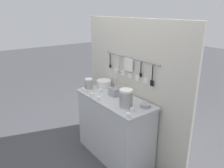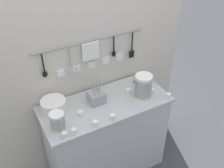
# 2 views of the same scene
# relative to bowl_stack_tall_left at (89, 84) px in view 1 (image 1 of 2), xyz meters

# --- Properties ---
(ground_plane) EXTENTS (20.00, 20.00, 0.00)m
(ground_plane) POSITION_rel_bowl_stack_tall_left_xyz_m (0.47, 0.11, -0.96)
(ground_plane) COLOR #424247
(counter) EXTENTS (1.16, 0.51, 0.88)m
(counter) POSITION_rel_bowl_stack_tall_left_xyz_m (0.47, 0.11, -0.52)
(counter) COLOR #B7BABC
(counter) RESTS_ON ground
(back_wall) EXTENTS (1.96, 0.11, 1.88)m
(back_wall) POSITION_rel_bowl_stack_tall_left_xyz_m (0.47, 0.39, -0.02)
(back_wall) COLOR beige
(back_wall) RESTS_ON ground
(bowl_stack_tall_left) EXTENTS (0.12, 0.12, 0.16)m
(bowl_stack_tall_left) POSITION_rel_bowl_stack_tall_left_xyz_m (0.00, 0.00, 0.00)
(bowl_stack_tall_left) COLOR white
(bowl_stack_tall_left) RESTS_ON counter
(bowl_stack_short_front) EXTENTS (0.15, 0.15, 0.23)m
(bowl_stack_short_front) POSITION_rel_bowl_stack_tall_left_xyz_m (0.80, 0.02, 0.04)
(bowl_stack_short_front) COLOR white
(bowl_stack_short_front) RESTS_ON counter
(plate_stack) EXTENTS (0.21, 0.21, 0.11)m
(plate_stack) POSITION_rel_bowl_stack_tall_left_xyz_m (0.04, 0.23, -0.03)
(plate_stack) COLOR white
(plate_stack) RESTS_ON counter
(steel_mixing_bowl) EXTENTS (0.12, 0.12, 0.04)m
(steel_mixing_bowl) POSITION_rel_bowl_stack_tall_left_xyz_m (0.92, 0.23, -0.06)
(steel_mixing_bowl) COLOR #93969E
(steel_mixing_bowl) RESTS_ON counter
(cutlery_caddy) EXTENTS (0.13, 0.13, 0.27)m
(cutlery_caddy) POSITION_rel_bowl_stack_tall_left_xyz_m (0.41, 0.16, -0.03)
(cutlery_caddy) COLOR #93969E
(cutlery_caddy) RESTS_ON counter
(cup_front_right) EXTENTS (0.04, 0.04, 0.05)m
(cup_front_right) POSITION_rel_bowl_stack_tall_left_xyz_m (1.00, -0.11, -0.06)
(cup_front_right) COLOR white
(cup_front_right) RESTS_ON counter
(cup_back_right) EXTENTS (0.04, 0.04, 0.05)m
(cup_back_right) POSITION_rel_bowl_stack_tall_left_xyz_m (0.92, 0.02, -0.06)
(cup_back_right) COLOR white
(cup_back_right) RESTS_ON counter
(cup_beside_plates) EXTENTS (0.04, 0.04, 0.05)m
(cup_beside_plates) POSITION_rel_bowl_stack_tall_left_xyz_m (0.42, -0.11, -0.06)
(cup_beside_plates) COLOR white
(cup_beside_plates) RESTS_ON counter
(cup_back_left) EXTENTS (0.04, 0.04, 0.05)m
(cup_back_left) POSITION_rel_bowl_stack_tall_left_xyz_m (0.01, -0.11, -0.06)
(cup_back_left) COLOR white
(cup_back_left) RESTS_ON counter
(cup_front_left) EXTENTS (0.04, 0.04, 0.05)m
(cup_front_left) POSITION_rel_bowl_stack_tall_left_xyz_m (0.27, -0.11, -0.06)
(cup_front_left) COLOR white
(cup_front_left) RESTS_ON counter
(cup_mid_row) EXTENTS (0.04, 0.04, 0.05)m
(cup_mid_row) POSITION_rel_bowl_stack_tall_left_xyz_m (0.09, -0.11, -0.06)
(cup_mid_row) COLOR white
(cup_mid_row) RESTS_ON counter
(cup_edge_far) EXTENTS (0.04, 0.04, 0.05)m
(cup_edge_far) POSITION_rel_bowl_stack_tall_left_xyz_m (0.21, 0.06, -0.06)
(cup_edge_far) COLOR white
(cup_edge_far) RESTS_ON counter
(cup_edge_near) EXTENTS (0.04, 0.04, 0.05)m
(cup_edge_near) POSITION_rel_bowl_stack_tall_left_xyz_m (0.72, 0.13, -0.06)
(cup_edge_near) COLOR white
(cup_edge_near) RESTS_ON counter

